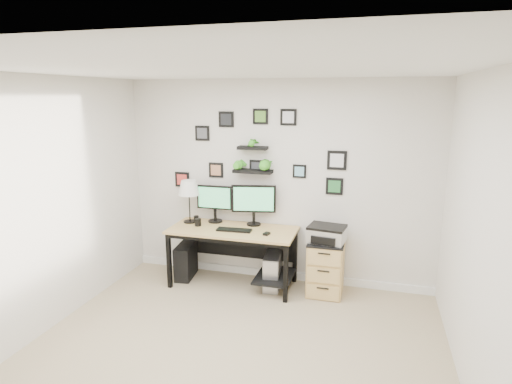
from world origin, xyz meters
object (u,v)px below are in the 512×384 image
(desk, at_px, (236,238))
(monitor_left, at_px, (215,201))
(mug, at_px, (198,222))
(table_lamp, at_px, (189,189))
(file_cabinet, at_px, (326,267))
(printer, at_px, (327,234))
(monitor_right, at_px, (254,202))
(pc_tower_grey, at_px, (272,271))
(pc_tower_black, at_px, (186,261))

(desk, xyz_separation_m, monitor_left, (-0.36, 0.19, 0.41))
(desk, distance_m, mug, 0.54)
(monitor_left, bearing_deg, table_lamp, -163.39)
(monitor_left, height_order, table_lamp, table_lamp)
(file_cabinet, relative_size, printer, 1.42)
(file_cabinet, bearing_deg, desk, -177.07)
(desk, xyz_separation_m, printer, (1.14, 0.03, 0.14))
(table_lamp, xyz_separation_m, printer, (1.81, -0.06, -0.43))
(printer, bearing_deg, monitor_left, 173.90)
(mug, xyz_separation_m, printer, (1.65, 0.06, -0.03))
(desk, bearing_deg, monitor_left, 151.79)
(table_lamp, bearing_deg, file_cabinet, -1.20)
(monitor_right, height_order, pc_tower_grey, monitor_right)
(monitor_right, bearing_deg, mug, -161.80)
(mug, distance_m, pc_tower_grey, 1.14)
(monitor_right, relative_size, file_cabinet, 0.84)
(file_cabinet, bearing_deg, monitor_left, 174.89)
(pc_tower_black, relative_size, file_cabinet, 0.67)
(desk, distance_m, monitor_left, 0.58)
(pc_tower_black, bearing_deg, pc_tower_grey, -7.21)
(desk, xyz_separation_m, file_cabinet, (1.14, 0.06, -0.29))
(table_lamp, bearing_deg, printer, -2.03)
(monitor_left, bearing_deg, monitor_right, 0.48)
(table_lamp, distance_m, mug, 0.46)
(file_cabinet, bearing_deg, printer, -91.77)
(desk, bearing_deg, monitor_right, 48.32)
(table_lamp, relative_size, printer, 1.20)
(monitor_right, relative_size, pc_tower_black, 1.25)
(pc_tower_black, relative_size, printer, 0.96)
(table_lamp, xyz_separation_m, file_cabinet, (1.81, -0.04, -0.87))
(monitor_right, bearing_deg, monitor_left, -179.52)
(table_lamp, relative_size, mug, 6.02)
(desk, distance_m, pc_tower_black, 0.83)
(pc_tower_grey, xyz_separation_m, printer, (0.67, 0.02, 0.55))
(monitor_right, relative_size, mug, 6.02)
(table_lamp, distance_m, file_cabinet, 2.01)
(desk, bearing_deg, pc_tower_grey, 1.77)
(mug, xyz_separation_m, pc_tower_grey, (0.98, 0.04, -0.58))
(monitor_right, distance_m, pc_tower_grey, 0.91)
(pc_tower_grey, xyz_separation_m, file_cabinet, (0.67, 0.04, 0.12))
(mug, bearing_deg, monitor_right, 18.20)
(monitor_left, distance_m, printer, 1.53)
(printer, bearing_deg, pc_tower_black, -179.56)
(desk, xyz_separation_m, pc_tower_black, (-0.72, 0.02, -0.40))
(monitor_right, xyz_separation_m, table_lamp, (-0.85, -0.10, 0.14))
(table_lamp, distance_m, pc_tower_black, 0.98)
(table_lamp, xyz_separation_m, mug, (0.17, -0.13, -0.41))
(monitor_left, height_order, printer, monitor_left)
(desk, height_order, pc_tower_black, desk)
(file_cabinet, bearing_deg, pc_tower_black, -178.76)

